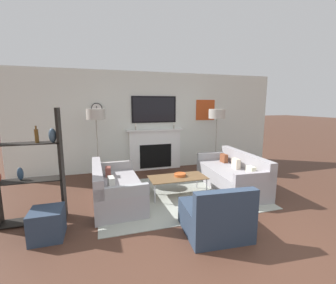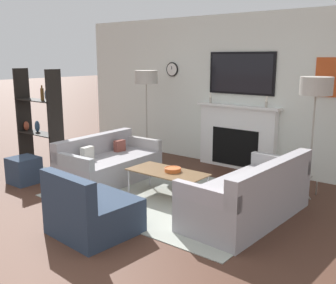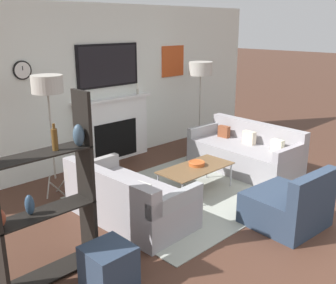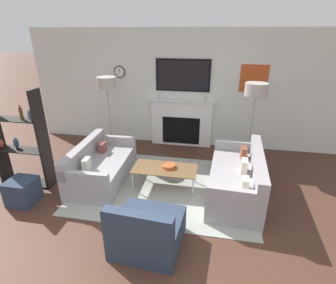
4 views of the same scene
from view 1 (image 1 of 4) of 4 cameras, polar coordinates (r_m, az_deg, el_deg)
ground_plane at (r=3.02m, az=18.14°, el=-28.04°), size 60.00×60.00×0.00m
fireplace_wall at (r=6.36m, az=-3.52°, el=4.20°), size 7.45×0.28×2.70m
area_rug at (r=4.72m, az=2.49°, el=-13.12°), size 3.12×2.31×0.01m
couch_left at (r=4.40m, az=-13.37°, el=-11.51°), size 0.90×1.67×0.72m
couch_right at (r=5.15m, az=15.91°, el=-8.23°), size 0.93×1.89×0.78m
armchair at (r=3.41m, az=11.95°, el=-18.15°), size 0.90×0.88×0.75m
coffee_table at (r=4.56m, az=2.48°, el=-9.15°), size 1.14×0.55×0.39m
decorative_bowl at (r=4.61m, az=3.05°, el=-8.25°), size 0.24×0.24×0.06m
floor_lamp_left at (r=5.39m, az=-17.86°, el=6.47°), size 0.42×0.42×1.73m
floor_lamp_right at (r=6.16m, az=12.32°, el=6.81°), size 0.44×0.44×1.71m
shelf_unit at (r=4.00m, az=-31.86°, el=-5.89°), size 0.96×0.28×1.77m
ottoman at (r=3.66m, az=-28.33°, el=-17.84°), size 0.42×0.42×0.42m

